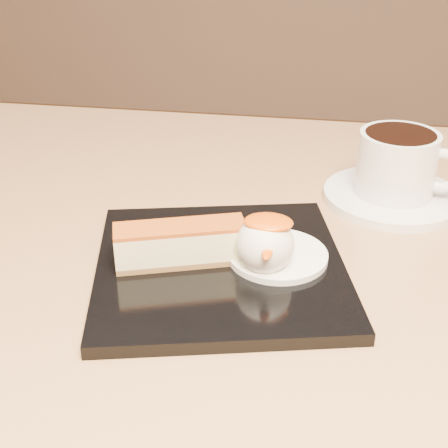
% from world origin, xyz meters
% --- Properties ---
extents(table, '(0.80, 0.80, 0.72)m').
position_xyz_m(table, '(0.00, 0.00, 0.56)').
color(table, black).
rests_on(table, ground).
extents(dessert_plate, '(0.27, 0.27, 0.01)m').
position_xyz_m(dessert_plate, '(0.04, -0.03, 0.73)').
color(dessert_plate, black).
rests_on(dessert_plate, table).
extents(cheesecake, '(0.12, 0.07, 0.04)m').
position_xyz_m(cheesecake, '(0.00, -0.03, 0.75)').
color(cheesecake, brown).
rests_on(cheesecake, dessert_plate).
extents(cream_smear, '(0.09, 0.09, 0.01)m').
position_xyz_m(cream_smear, '(0.09, -0.01, 0.73)').
color(cream_smear, white).
rests_on(cream_smear, dessert_plate).
extents(ice_cream_scoop, '(0.05, 0.05, 0.05)m').
position_xyz_m(ice_cream_scoop, '(0.08, -0.03, 0.76)').
color(ice_cream_scoop, white).
rests_on(ice_cream_scoop, cream_smear).
extents(mango_sauce, '(0.04, 0.03, 0.01)m').
position_xyz_m(mango_sauce, '(0.08, -0.03, 0.78)').
color(mango_sauce, '#DF4F07').
rests_on(mango_sauce, ice_cream_scoop).
extents(mint_sprig, '(0.03, 0.02, 0.00)m').
position_xyz_m(mint_sprig, '(0.06, 0.01, 0.74)').
color(mint_sprig, '#2C8841').
rests_on(mint_sprig, cream_smear).
extents(saucer, '(0.15, 0.15, 0.01)m').
position_xyz_m(saucer, '(0.20, 0.15, 0.72)').
color(saucer, white).
rests_on(saucer, table).
extents(coffee_cup, '(0.11, 0.08, 0.07)m').
position_xyz_m(coffee_cup, '(0.20, 0.15, 0.77)').
color(coffee_cup, white).
rests_on(coffee_cup, saucer).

